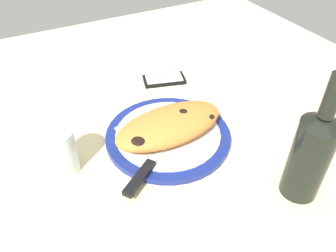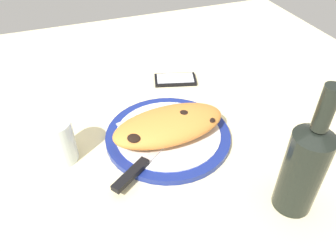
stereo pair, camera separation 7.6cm
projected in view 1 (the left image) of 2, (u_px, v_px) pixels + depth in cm
name	position (u px, v px, depth cm)	size (l,w,h in cm)	color
ground_plane	(168.00, 143.00, 79.68)	(150.00, 150.00, 3.00)	beige
plate	(168.00, 135.00, 78.20)	(29.19, 29.19, 1.70)	navy
calzone	(170.00, 125.00, 75.47)	(26.94, 14.14, 5.53)	orange
fork	(140.00, 119.00, 81.24)	(17.05, 5.20, 0.40)	silver
knife	(147.00, 168.00, 68.27)	(19.70, 14.63, 1.20)	silver
smartphone	(164.00, 79.00, 97.73)	(13.21, 9.19, 1.16)	black
water_glass	(60.00, 153.00, 68.50)	(7.00, 7.00, 10.05)	silver
wine_bottle	(311.00, 153.00, 60.25)	(7.25, 7.25, 26.70)	black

